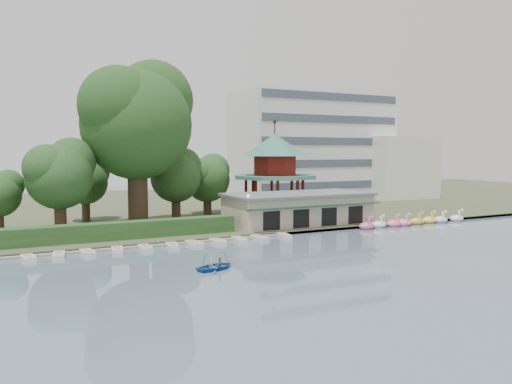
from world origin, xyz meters
TOP-DOWN VIEW (x-y plane):
  - ground_plane at (0.00, 0.00)m, footprint 220.00×220.00m
  - shore at (0.00, 52.00)m, footprint 220.00×70.00m
  - embankment at (0.00, 17.30)m, footprint 220.00×0.60m
  - dock at (-12.00, 17.20)m, footprint 34.00×1.60m
  - boathouse at (10.00, 21.97)m, footprint 18.60×9.39m
  - pavilion at (12.00, 32.00)m, footprint 12.40×12.40m
  - office_building at (32.67, 49.00)m, footprint 38.00×18.00m
  - hedge at (-15.00, 20.50)m, footprint 30.00×2.00m
  - lamp_post at (1.50, 19.00)m, footprint 0.36×0.36m
  - big_tree at (-8.82, 28.21)m, footprint 14.52×13.53m
  - small_trees at (-12.21, 31.09)m, footprint 39.87×17.04m
  - swan_boats at (24.06, 16.54)m, footprint 17.81×2.14m
  - moored_rowboats at (-11.35, 15.81)m, footprint 32.75×2.63m
  - rowboat_with_passengers at (-8.12, 4.98)m, footprint 5.39×4.48m

SIDE VIEW (x-z plane):
  - ground_plane at x=0.00m, z-range 0.00..0.00m
  - dock at x=-12.00m, z-range 0.00..0.24m
  - embankment at x=0.00m, z-range 0.00..0.30m
  - moored_rowboats at x=-11.35m, z-range 0.00..0.36m
  - shore at x=0.00m, z-range 0.00..0.40m
  - swan_boats at x=24.06m, z-range -0.56..1.35m
  - rowboat_with_passengers at x=-8.12m, z-range -0.52..1.49m
  - hedge at x=-15.00m, z-range 0.40..2.20m
  - boathouse at x=10.00m, z-range 0.42..4.32m
  - lamp_post at x=1.50m, z-range 1.20..5.48m
  - small_trees at x=-12.21m, z-range 0.88..11.63m
  - pavilion at x=12.00m, z-range 0.73..14.23m
  - office_building at x=32.67m, z-range -0.27..19.73m
  - big_tree at x=-8.82m, z-range 3.55..24.07m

